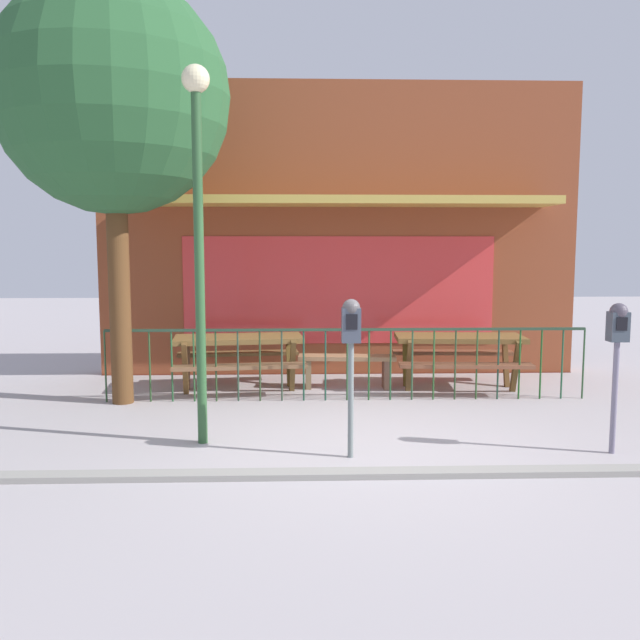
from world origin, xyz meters
TOP-DOWN VIEW (x-y plane):
  - ground at (0.00, 0.00)m, footprint 40.00×40.00m
  - pub_storefront at (0.00, 4.20)m, footprint 7.57×1.44m
  - patio_fence_front at (0.00, 2.16)m, footprint 6.39×0.04m
  - picnic_table_left at (-1.49, 2.83)m, footprint 1.94×1.55m
  - picnic_table_right at (1.66, 2.82)m, footprint 1.88×1.47m
  - patio_bench at (0.05, 2.91)m, footprint 1.42×0.42m
  - parking_meter_near at (2.46, -0.17)m, footprint 0.18×0.17m
  - parking_meter_far at (-0.14, -0.22)m, footprint 0.18×0.17m
  - street_tree at (-2.95, 2.11)m, footprint 2.93×2.93m
  - street_lamp at (-1.65, 0.30)m, footprint 0.28×0.28m
  - curb_edge at (0.00, -0.76)m, footprint 10.60×0.20m

SIDE VIEW (x-z plane):
  - ground at x=0.00m, z-range 0.00..0.00m
  - curb_edge at x=0.00m, z-range -0.06..0.06m
  - patio_bench at x=0.05m, z-range 0.11..0.59m
  - picnic_table_left at x=-1.49m, z-range 0.21..1.01m
  - picnic_table_right at x=1.66m, z-range 0.21..1.01m
  - patio_fence_front at x=0.00m, z-range 0.18..1.15m
  - parking_meter_near at x=2.46m, z-range 0.41..1.90m
  - parking_meter_far at x=-0.14m, z-range 0.42..1.97m
  - pub_storefront at x=0.00m, z-range 0.00..4.60m
  - street_lamp at x=-1.65m, z-range 0.59..4.42m
  - street_tree at x=-2.95m, z-range 1.20..6.56m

